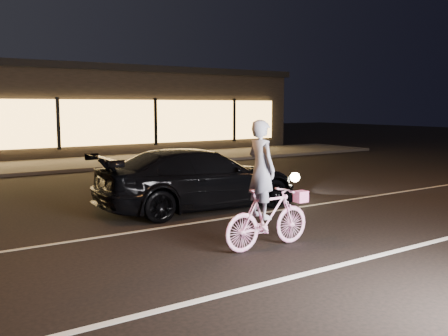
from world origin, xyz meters
TOP-DOWN VIEW (x-y plane):
  - ground at (0.00, 0.00)m, footprint 90.00×90.00m
  - lane_stripe_near at (0.00, -1.50)m, footprint 60.00×0.12m
  - lane_stripe_far at (0.00, 2.00)m, footprint 60.00×0.10m
  - sidewalk at (0.00, 13.00)m, footprint 30.00×4.00m
  - storefront at (0.00, 18.97)m, footprint 25.40×8.42m
  - cyclist at (-0.83, -0.19)m, footprint 1.68×0.58m
  - sedan at (-0.09, 3.17)m, footprint 4.83×2.12m

SIDE VIEW (x-z plane):
  - ground at x=0.00m, z-range 0.00..0.00m
  - lane_stripe_near at x=0.00m, z-range 0.00..0.01m
  - lane_stripe_far at x=0.00m, z-range 0.00..0.01m
  - sidewalk at x=0.00m, z-range 0.00..0.12m
  - sedan at x=-0.09m, z-range 0.00..1.38m
  - cyclist at x=-0.83m, z-range -0.31..1.81m
  - storefront at x=0.00m, z-range 0.05..4.25m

